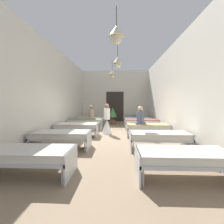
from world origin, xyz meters
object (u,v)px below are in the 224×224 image
bed_left_row_0 (28,155)px  bed_left_row_2 (77,126)px  potted_plant (113,114)px  bed_left_row_4 (91,118)px  bed_right_row_1 (159,136)px  bed_right_row_4 (137,118)px  nurse_near_aisle (107,123)px  bed_left_row_1 (61,135)px  bed_right_row_2 (148,127)px  bed_right_row_3 (142,122)px  bed_left_row_3 (86,121)px  bed_right_row_0 (184,157)px  patient_seated_secondary (91,114)px  patient_seated_primary (140,117)px

bed_left_row_0 → bed_left_row_2: (0.00, 3.80, 0.00)m
bed_left_row_2 → potted_plant: bearing=68.2°
bed_left_row_4 → bed_right_row_1: bearing=-60.4°
bed_right_row_4 → nurse_near_aisle: 3.74m
potted_plant → bed_left_row_1: bearing=-104.9°
bed_left_row_1 → bed_right_row_2: (3.24, 1.90, 0.00)m
bed_right_row_3 → potted_plant: (-1.73, 1.88, 0.29)m
bed_left_row_3 → bed_left_row_1: bearing=-90.0°
bed_left_row_4 → bed_right_row_2: bearing=-49.6°
bed_left_row_2 → bed_right_row_2: bearing=0.0°
bed_right_row_2 → bed_right_row_3: same height
bed_right_row_0 → nurse_near_aisle: bearing=113.3°
bed_left_row_3 → patient_seated_secondary: 0.56m
bed_right_row_4 → patient_seated_secondary: size_ratio=2.37×
bed_left_row_0 → bed_right_row_3: size_ratio=1.00×
bed_left_row_0 → bed_left_row_3: same height
bed_right_row_3 → bed_right_row_4: same height
nurse_near_aisle → bed_left_row_3: bearing=166.1°
potted_plant → bed_left_row_0: bearing=-101.3°
bed_left_row_3 → bed_right_row_4: bearing=30.4°
bed_right_row_2 → bed_right_row_3: (0.00, 1.90, 0.00)m
bed_left_row_1 → patient_seated_secondary: 3.78m
bed_right_row_1 → nurse_near_aisle: nurse_near_aisle is taller
bed_left_row_2 → patient_seated_primary: bearing=-0.4°
bed_right_row_1 → bed_left_row_4: 6.56m
bed_right_row_4 → patient_seated_primary: (-0.35, -3.82, 0.43)m
bed_left_row_3 → bed_right_row_1: bearing=-49.6°
bed_right_row_0 → potted_plant: bearing=102.8°
bed_right_row_0 → potted_plant: 7.78m
bed_left_row_1 → patient_seated_secondary: patient_seated_secondary is taller
nurse_near_aisle → patient_seated_secondary: 1.65m
bed_left_row_3 → bed_left_row_2: bearing=-90.0°
bed_right_row_1 → bed_right_row_4: (0.00, 5.70, 0.00)m
bed_right_row_0 → bed_left_row_2: size_ratio=1.00×
nurse_near_aisle → potted_plant: (0.16, 3.20, 0.20)m
potted_plant → bed_left_row_3: bearing=-128.8°
bed_left_row_0 → bed_left_row_2: size_ratio=1.00×
bed_right_row_0 → bed_left_row_0: bearing=180.0°
bed_left_row_2 → bed_right_row_3: size_ratio=1.00×
bed_left_row_0 → bed_right_row_2: same height
patient_seated_secondary → bed_left_row_2: bearing=-100.8°
bed_left_row_4 → bed_right_row_4: bearing=0.0°
bed_right_row_0 → bed_left_row_4: (-3.24, 7.60, 0.00)m
bed_right_row_0 → nurse_near_aisle: size_ratio=1.28×
bed_left_row_0 → patient_seated_primary: (2.89, 3.78, 0.43)m
bed_left_row_4 → patient_seated_primary: bearing=-52.9°
bed_left_row_4 → potted_plant: bearing=-0.8°
bed_right_row_0 → bed_left_row_4: size_ratio=1.00×
bed_right_row_3 → nurse_near_aisle: (-1.89, -1.33, 0.09)m
bed_right_row_1 → bed_right_row_3: same height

